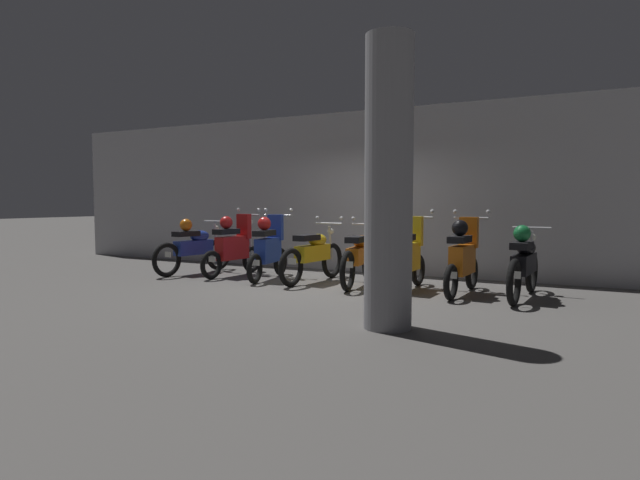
{
  "coord_description": "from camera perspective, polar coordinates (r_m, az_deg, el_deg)",
  "views": [
    {
      "loc": [
        4.06,
        -7.76,
        1.41
      ],
      "look_at": [
        -0.28,
        0.52,
        0.75
      ],
      "focal_mm": 30.35,
      "sensor_mm": 36.0,
      "label": 1
    }
  ],
  "objects": [
    {
      "name": "ground_plane",
      "position": [
        8.87,
        0.07,
        -5.11
      ],
      "size": [
        80.0,
        80.0,
        0.0
      ],
      "primitive_type": "plane",
      "color": "#565451"
    },
    {
      "name": "back_wall",
      "position": [
        10.93,
        5.88,
        5.06
      ],
      "size": [
        16.0,
        0.3,
        3.22
      ],
      "primitive_type": "cube",
      "color": "#ADADB2",
      "rests_on": "ground"
    },
    {
      "name": "motorbike_slot_0",
      "position": [
        10.92,
        -13.14,
        -0.71
      ],
      "size": [
        0.56,
        1.94,
        1.08
      ],
      "color": "black",
      "rests_on": "ground"
    },
    {
      "name": "motorbike_slot_1",
      "position": [
        10.45,
        -9.14,
        -0.63
      ],
      "size": [
        0.59,
        1.68,
        1.29
      ],
      "color": "black",
      "rests_on": "ground"
    },
    {
      "name": "motorbike_slot_2",
      "position": [
        9.87,
        -5.43,
        -0.87
      ],
      "size": [
        0.58,
        1.67,
        1.29
      ],
      "color": "black",
      "rests_on": "ground"
    },
    {
      "name": "motorbike_slot_3",
      "position": [
        9.51,
        -0.68,
        -1.5
      ],
      "size": [
        0.59,
        1.95,
        1.15
      ],
      "color": "black",
      "rests_on": "ground"
    },
    {
      "name": "motorbike_slot_4",
      "position": [
        9.14,
        4.16,
        -1.73
      ],
      "size": [
        0.59,
        1.94,
        1.15
      ],
      "color": "black",
      "rests_on": "ground"
    },
    {
      "name": "motorbike_slot_5",
      "position": [
        8.72,
        9.19,
        -1.82
      ],
      "size": [
        0.59,
        1.68,
        1.29
      ],
      "color": "black",
      "rests_on": "ground"
    },
    {
      "name": "motorbike_slot_6",
      "position": [
        8.5,
        14.82,
        -1.78
      ],
      "size": [
        0.59,
        1.68,
        1.29
      ],
      "color": "black",
      "rests_on": "ground"
    },
    {
      "name": "motorbike_slot_7",
      "position": [
        8.39,
        20.7,
        -2.28
      ],
      "size": [
        0.56,
        1.95,
        1.08
      ],
      "color": "black",
      "rests_on": "ground"
    },
    {
      "name": "support_pillar",
      "position": [
        6.02,
        7.26,
        5.89
      ],
      "size": [
        0.53,
        0.53,
        3.22
      ],
      "primitive_type": "cylinder",
      "color": "gray",
      "rests_on": "ground"
    }
  ]
}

